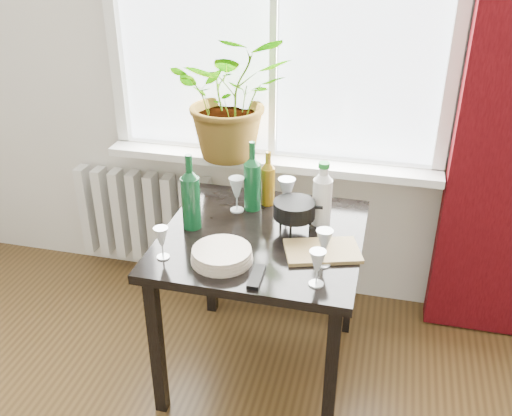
% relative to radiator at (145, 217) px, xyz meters
% --- Properties ---
extents(window, '(1.72, 0.08, 1.62)m').
position_rel_radiator_xyz_m(window, '(0.75, 0.04, 1.22)').
color(window, white).
rests_on(window, ground).
extents(windowsill, '(1.72, 0.20, 0.04)m').
position_rel_radiator_xyz_m(windowsill, '(0.75, -0.03, 0.44)').
color(windowsill, white).
rests_on(windowsill, ground).
extents(radiator, '(0.80, 0.10, 0.55)m').
position_rel_radiator_xyz_m(radiator, '(0.00, 0.00, 0.00)').
color(radiator, silver).
rests_on(radiator, ground).
extents(table, '(0.85, 0.85, 0.74)m').
position_rel_radiator_xyz_m(table, '(0.85, -0.63, 0.27)').
color(table, black).
rests_on(table, ground).
extents(potted_plant, '(0.68, 0.63, 0.63)m').
position_rel_radiator_xyz_m(potted_plant, '(0.56, -0.06, 0.78)').
color(potted_plant, '#23701D').
rests_on(potted_plant, windowsill).
extents(wine_bottle_left, '(0.10, 0.10, 0.35)m').
position_rel_radiator_xyz_m(wine_bottle_left, '(0.54, -0.64, 0.53)').
color(wine_bottle_left, '#0B3D1D').
rests_on(wine_bottle_left, table).
extents(wine_bottle_right, '(0.08, 0.08, 0.33)m').
position_rel_radiator_xyz_m(wine_bottle_right, '(0.75, -0.41, 0.53)').
color(wine_bottle_right, '#0D4821').
rests_on(wine_bottle_right, table).
extents(bottle_amber, '(0.08, 0.08, 0.27)m').
position_rel_radiator_xyz_m(bottle_amber, '(0.81, -0.35, 0.49)').
color(bottle_amber, '#7C550D').
rests_on(bottle_amber, table).
extents(cleaning_bottle, '(0.09, 0.09, 0.29)m').
position_rel_radiator_xyz_m(cleaning_bottle, '(1.08, -0.47, 0.51)').
color(cleaning_bottle, white).
rests_on(cleaning_bottle, table).
extents(wineglass_front_right, '(0.08, 0.08, 0.16)m').
position_rel_radiator_xyz_m(wineglass_front_right, '(1.13, -0.80, 0.44)').
color(wineglass_front_right, silver).
rests_on(wineglass_front_right, table).
extents(wineglass_far_right, '(0.08, 0.08, 0.15)m').
position_rel_radiator_xyz_m(wineglass_far_right, '(1.13, -0.94, 0.43)').
color(wineglass_far_right, white).
rests_on(wineglass_far_right, table).
extents(wineglass_back_center, '(0.08, 0.08, 0.18)m').
position_rel_radiator_xyz_m(wineglass_back_center, '(0.91, -0.43, 0.45)').
color(wineglass_back_center, '#B7BCC5').
rests_on(wineglass_back_center, table).
extents(wineglass_back_left, '(0.08, 0.08, 0.17)m').
position_rel_radiator_xyz_m(wineglass_back_left, '(0.69, -0.45, 0.44)').
color(wineglass_back_left, silver).
rests_on(wineglass_back_left, table).
extents(wineglass_front_left, '(0.06, 0.06, 0.14)m').
position_rel_radiator_xyz_m(wineglass_front_left, '(0.51, -0.90, 0.43)').
color(wineglass_front_left, silver).
rests_on(wineglass_front_left, table).
extents(plate_stack, '(0.28, 0.28, 0.05)m').
position_rel_radiator_xyz_m(plate_stack, '(0.74, -0.87, 0.39)').
color(plate_stack, beige).
rests_on(plate_stack, table).
extents(fondue_pot, '(0.24, 0.21, 0.14)m').
position_rel_radiator_xyz_m(fondue_pot, '(0.97, -0.57, 0.43)').
color(fondue_pot, black).
rests_on(fondue_pot, table).
extents(tv_remote, '(0.05, 0.15, 0.02)m').
position_rel_radiator_xyz_m(tv_remote, '(0.90, -0.96, 0.37)').
color(tv_remote, black).
rests_on(tv_remote, table).
extents(cutting_board, '(0.34, 0.27, 0.02)m').
position_rel_radiator_xyz_m(cutting_board, '(1.12, -0.71, 0.37)').
color(cutting_board, olive).
rests_on(cutting_board, table).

